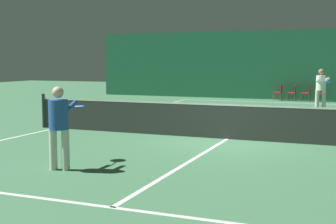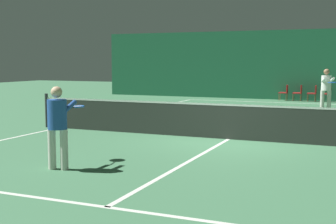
{
  "view_description": "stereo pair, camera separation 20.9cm",
  "coord_description": "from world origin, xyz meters",
  "px_view_note": "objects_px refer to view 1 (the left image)",
  "views": [
    {
      "loc": [
        3.16,
        -12.12,
        2.08
      ],
      "look_at": [
        -0.83,
        -2.21,
        0.92
      ],
      "focal_mm": 50.0,
      "sensor_mm": 36.0,
      "label": 1
    },
    {
      "loc": [
        3.35,
        -12.04,
        2.08
      ],
      "look_at": [
        -0.83,
        -2.21,
        0.92
      ],
      "focal_mm": 50.0,
      "sensor_mm": 36.0,
      "label": 2
    }
  ],
  "objects_px": {
    "courtside_chair_3": "(322,92)",
    "courtside_chair_1": "(293,92)",
    "player_near": "(60,121)",
    "player_far": "(321,86)",
    "tennis_net": "(227,120)",
    "courtside_chair_2": "(307,92)",
    "courtside_chair_0": "(279,91)"
  },
  "relations": [
    {
      "from": "courtside_chair_3",
      "to": "courtside_chair_1",
      "type": "bearing_deg",
      "value": -90.0
    },
    {
      "from": "player_near",
      "to": "courtside_chair_3",
      "type": "xyz_separation_m",
      "value": [
        3.62,
        17.98,
        -0.45
      ]
    },
    {
      "from": "player_near",
      "to": "player_far",
      "type": "relative_size",
      "value": 0.91
    },
    {
      "from": "player_far",
      "to": "courtside_chair_1",
      "type": "distance_m",
      "value": 5.08
    },
    {
      "from": "tennis_net",
      "to": "courtside_chair_3",
      "type": "xyz_separation_m",
      "value": [
        1.54,
        13.32,
        -0.03
      ]
    },
    {
      "from": "player_near",
      "to": "courtside_chair_3",
      "type": "height_order",
      "value": "player_near"
    },
    {
      "from": "player_far",
      "to": "courtside_chair_2",
      "type": "height_order",
      "value": "player_far"
    },
    {
      "from": "player_near",
      "to": "courtside_chair_3",
      "type": "relative_size",
      "value": 1.91
    },
    {
      "from": "player_far",
      "to": "courtside_chair_2",
      "type": "relative_size",
      "value": 2.11
    },
    {
      "from": "player_near",
      "to": "courtside_chair_2",
      "type": "bearing_deg",
      "value": -20.84
    },
    {
      "from": "player_far",
      "to": "courtside_chair_1",
      "type": "xyz_separation_m",
      "value": [
        -1.73,
        4.75,
        -0.55
      ]
    },
    {
      "from": "courtside_chair_2",
      "to": "courtside_chair_1",
      "type": "bearing_deg",
      "value": -90.0
    },
    {
      "from": "player_near",
      "to": "courtside_chair_1",
      "type": "height_order",
      "value": "player_near"
    },
    {
      "from": "player_far",
      "to": "courtside_chair_0",
      "type": "bearing_deg",
      "value": -169.23
    },
    {
      "from": "tennis_net",
      "to": "courtside_chair_0",
      "type": "relative_size",
      "value": 14.29
    },
    {
      "from": "tennis_net",
      "to": "courtside_chair_3",
      "type": "relative_size",
      "value": 14.29
    },
    {
      "from": "player_near",
      "to": "courtside_chair_0",
      "type": "distance_m",
      "value": 18.05
    },
    {
      "from": "player_far",
      "to": "courtside_chair_3",
      "type": "bearing_deg",
      "value": 166.56
    },
    {
      "from": "tennis_net",
      "to": "player_far",
      "type": "distance_m",
      "value": 8.77
    },
    {
      "from": "courtside_chair_1",
      "to": "courtside_chair_3",
      "type": "height_order",
      "value": "same"
    },
    {
      "from": "courtside_chair_0",
      "to": "player_far",
      "type": "bearing_deg",
      "value": 27.37
    },
    {
      "from": "courtside_chair_3",
      "to": "player_far",
      "type": "bearing_deg",
      "value": 3.16
    },
    {
      "from": "player_far",
      "to": "courtside_chair_1",
      "type": "bearing_deg",
      "value": -176.63
    },
    {
      "from": "tennis_net",
      "to": "courtside_chair_2",
      "type": "xyz_separation_m",
      "value": [
        0.81,
        13.32,
        -0.03
      ]
    },
    {
      "from": "courtside_chair_0",
      "to": "courtside_chair_2",
      "type": "bearing_deg",
      "value": 90.0
    },
    {
      "from": "courtside_chair_3",
      "to": "player_near",
      "type": "bearing_deg",
      "value": -11.39
    },
    {
      "from": "player_near",
      "to": "player_far",
      "type": "xyz_separation_m",
      "value": [
        3.88,
        13.23,
        0.09
      ]
    },
    {
      "from": "courtside_chair_1",
      "to": "courtside_chair_3",
      "type": "xyz_separation_m",
      "value": [
        1.46,
        0.0,
        0.0
      ]
    },
    {
      "from": "courtside_chair_0",
      "to": "tennis_net",
      "type": "bearing_deg",
      "value": 2.81
    },
    {
      "from": "tennis_net",
      "to": "courtside_chair_0",
      "type": "bearing_deg",
      "value": 92.81
    },
    {
      "from": "tennis_net",
      "to": "courtside_chair_2",
      "type": "distance_m",
      "value": 13.34
    },
    {
      "from": "player_near",
      "to": "courtside_chair_1",
      "type": "bearing_deg",
      "value": -18.55
    }
  ]
}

